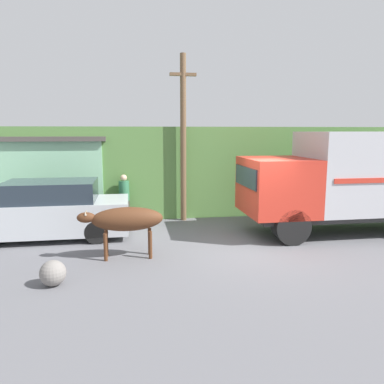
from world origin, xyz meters
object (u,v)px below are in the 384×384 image
at_px(cargo_truck, 352,178).
at_px(pedestrian_on_hill, 124,197).
at_px(parked_suv, 49,211).
at_px(roadside_rock, 53,273).
at_px(brown_cow, 126,220).
at_px(utility_pole, 183,136).

distance_m(cargo_truck, pedestrian_on_hill, 7.44).
distance_m(parked_suv, roadside_rock, 3.80).
bearing_deg(pedestrian_on_hill, cargo_truck, -176.14).
xyz_separation_m(cargo_truck, pedestrian_on_hill, (-7.00, 2.39, -0.80)).
distance_m(brown_cow, utility_pole, 4.71).
bearing_deg(brown_cow, pedestrian_on_hill, 88.65).
bearing_deg(brown_cow, utility_pole, 59.56).
height_order(brown_cow, pedestrian_on_hill, pedestrian_on_hill).
relative_size(utility_pole, roadside_rock, 10.69).
bearing_deg(utility_pole, pedestrian_on_hill, -178.97).
bearing_deg(utility_pole, parked_suv, -159.16).
bearing_deg(roadside_rock, brown_cow, 45.81).
bearing_deg(utility_pole, roadside_rock, -123.05).
relative_size(parked_suv, roadside_rock, 8.77).
relative_size(pedestrian_on_hill, utility_pole, 0.29).
height_order(cargo_truck, utility_pole, utility_pole).
distance_m(utility_pole, roadside_rock, 6.87).
distance_m(brown_cow, roadside_rock, 2.22).
relative_size(parked_suv, utility_pole, 0.82).
relative_size(brown_cow, pedestrian_on_hill, 1.25).
bearing_deg(parked_suv, roadside_rock, -78.48).
bearing_deg(roadside_rock, cargo_truck, 18.86).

